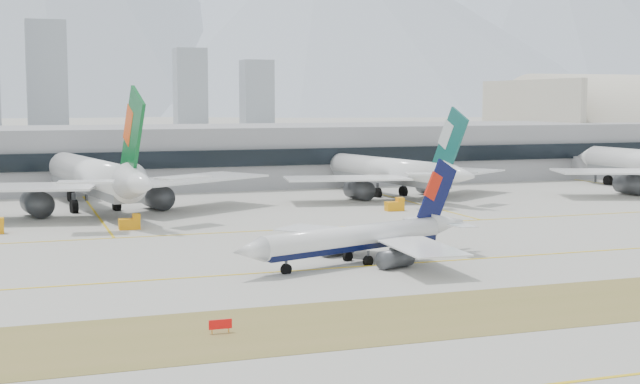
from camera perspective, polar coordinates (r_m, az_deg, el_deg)
name	(u,v)px	position (r m, az deg, el deg)	size (l,w,h in m)	color
ground	(370,259)	(123.10, 3.21, -4.28)	(3000.00, 3000.00, 0.00)	#A09E96
apron_markings	(623,371)	(77.26, 18.81, -10.79)	(360.00, 122.22, 0.06)	olive
taxiing_airliner	(362,238)	(119.73, 2.68, -2.98)	(39.00, 33.06, 13.56)	white
widebody_eva	(96,179)	(177.66, -14.12, 0.82)	(67.77, 67.11, 24.52)	white
widebody_cathay	(393,173)	(200.30, 4.70, 1.25)	(56.91, 56.48, 20.67)	white
terminal	(202,155)	(231.98, -7.59, 2.36)	(280.00, 43.10, 15.00)	gray
hold_sign_left	(220,324)	(84.68, -6.40, -8.42)	(2.20, 0.15, 1.35)	red
gse_b	(130,223)	(153.61, -12.05, -1.96)	(3.55, 2.00, 2.60)	orange
gse_c	(395,205)	(175.81, 4.83, -0.86)	(3.55, 2.00, 2.60)	orange
mountain_ridge	(60,0)	(1526.69, -16.32, 11.73)	(2830.00, 1120.00, 470.00)	#9EA8B7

